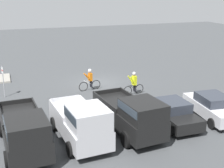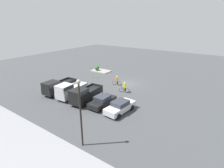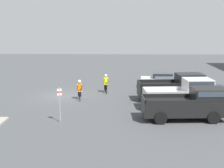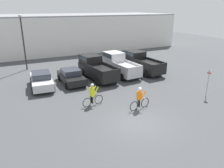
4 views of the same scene
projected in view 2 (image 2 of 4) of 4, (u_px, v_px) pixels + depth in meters
ground_plane at (128, 84)px, 31.49m from camera, size 80.00×80.00×0.00m
sedan_0 at (120, 106)px, 21.54m from camera, size 2.24×4.56×1.48m
sedan_1 at (102, 101)px, 23.09m from camera, size 1.98×4.21×1.44m
pickup_truck_0 at (85, 94)px, 24.07m from camera, size 2.56×5.62×2.26m
pickup_truck_1 at (70, 90)px, 25.46m from camera, size 2.43×5.25×2.32m
pickup_truck_2 at (58, 86)px, 27.05m from camera, size 2.40×5.70×2.19m
cyclist_0 at (117, 80)px, 30.54m from camera, size 1.82×0.52×1.73m
cyclist_1 at (125, 87)px, 27.39m from camera, size 1.76×0.52×1.78m
fire_lane_sign at (91, 71)px, 34.13m from camera, size 0.12×0.29×2.36m
lamppost at (80, 109)px, 14.69m from camera, size 0.36×0.36×6.32m
curb_island at (101, 71)px, 39.30m from camera, size 4.23×2.71×0.15m
shrub at (97, 68)px, 39.25m from camera, size 1.01×1.01×1.01m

